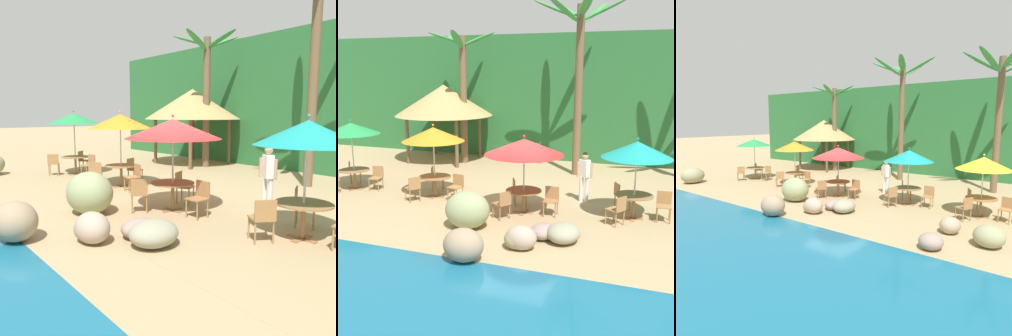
% 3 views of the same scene
% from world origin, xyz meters
% --- Properties ---
extents(ground_plane, '(120.00, 120.00, 0.00)m').
position_xyz_m(ground_plane, '(0.00, 0.00, 0.00)').
color(ground_plane, tan).
extents(terrace_deck, '(18.00, 5.20, 0.01)m').
position_xyz_m(terrace_deck, '(0.00, 0.00, 0.00)').
color(terrace_deck, tan).
rests_on(terrace_deck, ground).
extents(foliage_backdrop, '(28.00, 2.40, 6.00)m').
position_xyz_m(foliage_backdrop, '(0.00, 9.00, 3.00)').
color(foliage_backdrop, '#286633').
rests_on(foliage_backdrop, ground).
extents(rock_seawall, '(16.61, 2.97, 1.05)m').
position_xyz_m(rock_seawall, '(-0.67, -2.61, 0.39)').
color(rock_seawall, gray).
rests_on(rock_seawall, ground).
extents(umbrella_green, '(2.06, 2.06, 2.59)m').
position_xyz_m(umbrella_green, '(-6.39, 0.17, 2.27)').
color(umbrella_green, silver).
rests_on(umbrella_green, ground).
extents(dining_table_green, '(1.10, 1.10, 0.74)m').
position_xyz_m(dining_table_green, '(-6.39, 0.17, 0.61)').
color(dining_table_green, olive).
rests_on(dining_table_green, ground).
extents(chair_green_seaward, '(0.48, 0.48, 0.87)m').
position_xyz_m(chair_green_seaward, '(-5.56, 0.38, 0.51)').
color(chair_green_seaward, '#9E7042').
rests_on(chair_green_seaward, ground).
extents(chair_green_inland, '(0.59, 0.59, 0.87)m').
position_xyz_m(chair_green_inland, '(-6.98, 0.78, 0.51)').
color(chair_green_inland, '#9E7042').
rests_on(chair_green_inland, ground).
extents(chair_green_left, '(0.58, 0.57, 0.87)m').
position_xyz_m(chair_green_left, '(-6.71, -0.63, 0.51)').
color(chair_green_left, '#9E7042').
rests_on(chair_green_left, ground).
extents(umbrella_orange, '(2.12, 2.12, 2.55)m').
position_xyz_m(umbrella_orange, '(-3.08, 0.30, 2.20)').
color(umbrella_orange, silver).
rests_on(umbrella_orange, ground).
extents(dining_table_orange, '(1.10, 1.10, 0.74)m').
position_xyz_m(dining_table_orange, '(-3.08, 0.30, 0.61)').
color(dining_table_orange, olive).
rests_on(dining_table_orange, ground).
extents(chair_orange_seaward, '(0.48, 0.48, 0.87)m').
position_xyz_m(chair_orange_seaward, '(-2.23, 0.26, 0.51)').
color(chair_orange_seaward, '#9E7042').
rests_on(chair_orange_seaward, ground).
extents(chair_orange_inland, '(0.55, 0.55, 0.87)m').
position_xyz_m(chair_orange_inland, '(-3.49, 1.05, 0.51)').
color(chair_orange_inland, '#9E7042').
rests_on(chair_orange_inland, ground).
extents(chair_orange_left, '(0.59, 0.58, 0.87)m').
position_xyz_m(chair_orange_left, '(-3.47, -0.47, 0.51)').
color(chair_orange_left, '#9E7042').
rests_on(chair_orange_left, ground).
extents(umbrella_red, '(2.42, 2.42, 2.44)m').
position_xyz_m(umbrella_red, '(0.35, -0.29, 2.08)').
color(umbrella_red, silver).
rests_on(umbrella_red, ground).
extents(dining_table_red, '(1.10, 1.10, 0.74)m').
position_xyz_m(dining_table_red, '(0.35, -0.29, 0.61)').
color(dining_table_red, olive).
rests_on(dining_table_red, ground).
extents(chair_red_seaward, '(0.44, 0.45, 0.87)m').
position_xyz_m(chair_red_seaward, '(1.19, -0.16, 0.51)').
color(chair_red_seaward, '#9E7042').
rests_on(chair_red_seaward, ground).
extents(chair_red_inland, '(0.57, 0.56, 0.87)m').
position_xyz_m(chair_red_inland, '(-0.11, 0.43, 0.51)').
color(chair_red_inland, '#9E7042').
rests_on(chair_red_inland, ground).
extents(chair_red_left, '(0.59, 0.59, 0.87)m').
position_xyz_m(chair_red_left, '(-0.04, -1.06, 0.51)').
color(chair_red_left, '#9E7042').
rests_on(chair_red_left, ground).
extents(umbrella_teal, '(2.04, 2.04, 2.45)m').
position_xyz_m(umbrella_teal, '(3.57, 0.33, 2.10)').
color(umbrella_teal, silver).
rests_on(umbrella_teal, ground).
extents(dining_table_teal, '(1.10, 1.10, 0.74)m').
position_xyz_m(dining_table_teal, '(3.57, 0.33, 0.61)').
color(dining_table_teal, olive).
rests_on(dining_table_teal, ground).
extents(chair_teal_seaward, '(0.44, 0.45, 0.87)m').
position_xyz_m(chair_teal_seaward, '(4.41, 0.47, 0.51)').
color(chair_teal_seaward, '#9E7042').
rests_on(chair_teal_seaward, ground).
extents(chair_teal_inland, '(0.57, 0.57, 0.87)m').
position_xyz_m(chair_teal_inland, '(3.10, 1.05, 0.51)').
color(chair_teal_inland, '#9E7042').
rests_on(chair_teal_inland, ground).
extents(chair_teal_left, '(0.59, 0.58, 0.87)m').
position_xyz_m(chair_teal_left, '(3.19, -0.43, 0.51)').
color(chair_teal_left, '#9E7042').
rests_on(chair_teal_left, ground).
extents(umbrella_yellow, '(1.93, 1.93, 2.36)m').
position_xyz_m(umbrella_yellow, '(6.47, 0.32, 2.02)').
color(umbrella_yellow, silver).
rests_on(umbrella_yellow, ground).
extents(dining_table_yellow, '(1.10, 1.10, 0.74)m').
position_xyz_m(dining_table_yellow, '(6.47, 0.32, 0.61)').
color(dining_table_yellow, olive).
rests_on(dining_table_yellow, ground).
extents(chair_yellow_seaward, '(0.48, 0.48, 0.87)m').
position_xyz_m(chair_yellow_seaward, '(7.32, 0.29, 0.51)').
color(chair_yellow_seaward, '#9E7042').
rests_on(chair_yellow_seaward, ground).
extents(chair_yellow_inland, '(0.57, 0.57, 0.87)m').
position_xyz_m(chair_yellow_inland, '(5.99, 1.03, 0.51)').
color(chair_yellow_inland, '#9E7042').
rests_on(chair_yellow_inland, ground).
extents(chair_yellow_left, '(0.58, 0.58, 0.87)m').
position_xyz_m(chair_yellow_left, '(6.12, -0.46, 0.51)').
color(chair_yellow_left, '#9E7042').
rests_on(chair_yellow_left, ground).
extents(palm_tree_nearest, '(2.89, 3.02, 6.02)m').
position_xyz_m(palm_tree_nearest, '(-4.60, 5.83, 3.92)').
color(palm_tree_nearest, brown).
rests_on(palm_tree_nearest, ground).
extents(palm_tree_second, '(3.78, 3.63, 7.12)m').
position_xyz_m(palm_tree_second, '(0.81, 5.29, 4.77)').
color(palm_tree_second, brown).
rests_on(palm_tree_second, ground).
extents(palm_tree_third, '(3.64, 3.71, 6.83)m').
position_xyz_m(palm_tree_third, '(6.11, 4.93, 4.71)').
color(palm_tree_third, brown).
rests_on(palm_tree_third, ground).
extents(palapa_hut, '(4.65, 4.65, 3.64)m').
position_xyz_m(palapa_hut, '(-5.73, 6.00, 2.91)').
color(palapa_hut, brown).
rests_on(palapa_hut, ground).
extents(waiter_in_white, '(0.52, 0.36, 1.70)m').
position_xyz_m(waiter_in_white, '(1.87, 1.54, 0.99)').
color(waiter_in_white, white).
rests_on(waiter_in_white, ground).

